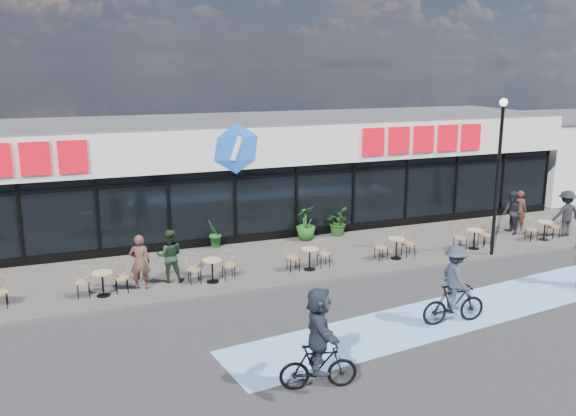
{
  "coord_description": "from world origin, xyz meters",
  "views": [
    {
      "loc": [
        -6.15,
        -14.72,
        6.8
      ],
      "look_at": [
        0.82,
        3.5,
        2.19
      ],
      "focal_mm": 38.0,
      "sensor_mm": 36.0,
      "label": 1
    }
  ],
  "objects_px": {
    "potted_plant_left": "(214,234)",
    "potted_plant_mid": "(306,223)",
    "patron_left": "(140,262)",
    "pedestrian_c": "(566,213)",
    "potted_plant_right": "(337,222)",
    "patron_right": "(170,256)",
    "pedestrian_b": "(519,210)",
    "cyclist_a": "(455,289)",
    "lamp_post": "(499,165)",
    "pedestrian_a": "(512,213)"
  },
  "relations": [
    {
      "from": "potted_plant_left",
      "to": "potted_plant_mid",
      "type": "xyz_separation_m",
      "value": [
        3.6,
        -0.22,
        0.13
      ]
    },
    {
      "from": "patron_left",
      "to": "pedestrian_c",
      "type": "height_order",
      "value": "pedestrian_c"
    },
    {
      "from": "potted_plant_right",
      "to": "patron_right",
      "type": "bearing_deg",
      "value": -157.38
    },
    {
      "from": "potted_plant_mid",
      "to": "pedestrian_b",
      "type": "xyz_separation_m",
      "value": [
        8.86,
        -1.74,
        0.16
      ]
    },
    {
      "from": "potted_plant_left",
      "to": "cyclist_a",
      "type": "distance_m",
      "value": 9.78
    },
    {
      "from": "pedestrian_c",
      "to": "cyclist_a",
      "type": "height_order",
      "value": "cyclist_a"
    },
    {
      "from": "potted_plant_mid",
      "to": "patron_right",
      "type": "xyz_separation_m",
      "value": [
        -5.8,
        -2.83,
        0.18
      ]
    },
    {
      "from": "potted_plant_mid",
      "to": "pedestrian_b",
      "type": "bearing_deg",
      "value": -11.11
    },
    {
      "from": "patron_right",
      "to": "lamp_post",
      "type": "bearing_deg",
      "value": -174.6
    },
    {
      "from": "pedestrian_b",
      "to": "cyclist_a",
      "type": "xyz_separation_m",
      "value": [
        -8.11,
        -6.79,
        0.04
      ]
    },
    {
      "from": "lamp_post",
      "to": "patron_right",
      "type": "height_order",
      "value": "lamp_post"
    },
    {
      "from": "potted_plant_left",
      "to": "pedestrian_a",
      "type": "relative_size",
      "value": 0.61
    },
    {
      "from": "potted_plant_left",
      "to": "pedestrian_c",
      "type": "relative_size",
      "value": 0.58
    },
    {
      "from": "potted_plant_mid",
      "to": "cyclist_a",
      "type": "xyz_separation_m",
      "value": [
        0.75,
        -8.53,
        0.2
      ]
    },
    {
      "from": "patron_left",
      "to": "pedestrian_a",
      "type": "bearing_deg",
      "value": -162.07
    },
    {
      "from": "pedestrian_b",
      "to": "cyclist_a",
      "type": "relative_size",
      "value": 0.76
    },
    {
      "from": "pedestrian_a",
      "to": "pedestrian_b",
      "type": "relative_size",
      "value": 1.06
    },
    {
      "from": "potted_plant_mid",
      "to": "patron_right",
      "type": "height_order",
      "value": "patron_right"
    },
    {
      "from": "lamp_post",
      "to": "pedestrian_c",
      "type": "bearing_deg",
      "value": 12.77
    },
    {
      "from": "pedestrian_a",
      "to": "pedestrian_c",
      "type": "distance_m",
      "value": 2.04
    },
    {
      "from": "pedestrian_a",
      "to": "patron_right",
      "type": "bearing_deg",
      "value": -75.43
    },
    {
      "from": "pedestrian_c",
      "to": "pedestrian_b",
      "type": "bearing_deg",
      "value": -51.72
    },
    {
      "from": "patron_right",
      "to": "pedestrian_b",
      "type": "distance_m",
      "value": 14.7
    },
    {
      "from": "pedestrian_a",
      "to": "cyclist_a",
      "type": "bearing_deg",
      "value": -37.33
    },
    {
      "from": "potted_plant_left",
      "to": "pedestrian_a",
      "type": "bearing_deg",
      "value": -11.58
    },
    {
      "from": "pedestrian_b",
      "to": "pedestrian_c",
      "type": "xyz_separation_m",
      "value": [
        1.03,
        -1.45,
        0.1
      ]
    },
    {
      "from": "potted_plant_left",
      "to": "patron_right",
      "type": "relative_size",
      "value": 0.63
    },
    {
      "from": "pedestrian_a",
      "to": "lamp_post",
      "type": "bearing_deg",
      "value": -40.25
    },
    {
      "from": "potted_plant_mid",
      "to": "lamp_post",
      "type": "bearing_deg",
      "value": -36.96
    },
    {
      "from": "potted_plant_left",
      "to": "pedestrian_a",
      "type": "xyz_separation_m",
      "value": [
        11.71,
        -2.4,
        0.34
      ]
    },
    {
      "from": "cyclist_a",
      "to": "pedestrian_b",
      "type": "bearing_deg",
      "value": 39.95
    },
    {
      "from": "patron_left",
      "to": "lamp_post",
      "type": "bearing_deg",
      "value": -170.56
    },
    {
      "from": "patron_right",
      "to": "patron_left",
      "type": "bearing_deg",
      "value": 30.55
    },
    {
      "from": "potted_plant_left",
      "to": "pedestrian_b",
      "type": "bearing_deg",
      "value": -8.94
    },
    {
      "from": "potted_plant_right",
      "to": "patron_left",
      "type": "height_order",
      "value": "patron_left"
    },
    {
      "from": "lamp_post",
      "to": "potted_plant_left",
      "type": "bearing_deg",
      "value": 154.34
    },
    {
      "from": "patron_left",
      "to": "pedestrian_a",
      "type": "xyz_separation_m",
      "value": [
        14.88,
        0.97,
        0.02
      ]
    },
    {
      "from": "potted_plant_mid",
      "to": "patron_right",
      "type": "distance_m",
      "value": 6.46
    },
    {
      "from": "potted_plant_right",
      "to": "patron_right",
      "type": "height_order",
      "value": "patron_right"
    },
    {
      "from": "lamp_post",
      "to": "potted_plant_mid",
      "type": "distance_m",
      "value": 7.42
    },
    {
      "from": "patron_left",
      "to": "patron_right",
      "type": "distance_m",
      "value": 1.01
    },
    {
      "from": "pedestrian_a",
      "to": "pedestrian_b",
      "type": "bearing_deg",
      "value": 132.49
    },
    {
      "from": "potted_plant_left",
      "to": "lamp_post",
      "type": "bearing_deg",
      "value": -25.66
    },
    {
      "from": "potted_plant_mid",
      "to": "potted_plant_right",
      "type": "xyz_separation_m",
      "value": [
        1.44,
        0.19,
        -0.13
      ]
    },
    {
      "from": "potted_plant_right",
      "to": "pedestrian_c",
      "type": "height_order",
      "value": "pedestrian_c"
    },
    {
      "from": "patron_left",
      "to": "pedestrian_b",
      "type": "bearing_deg",
      "value": -160.64
    },
    {
      "from": "potted_plant_left",
      "to": "patron_left",
      "type": "distance_m",
      "value": 4.63
    },
    {
      "from": "lamp_post",
      "to": "potted_plant_left",
      "type": "xyz_separation_m",
      "value": [
        -9.15,
        4.39,
        -2.74
      ]
    },
    {
      "from": "lamp_post",
      "to": "potted_plant_mid",
      "type": "bearing_deg",
      "value": 143.04
    },
    {
      "from": "potted_plant_left",
      "to": "pedestrian_a",
      "type": "height_order",
      "value": "pedestrian_a"
    }
  ]
}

